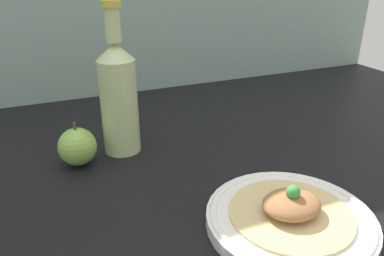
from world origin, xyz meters
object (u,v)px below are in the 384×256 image
at_px(plate, 290,219).
at_px(plated_food, 291,208).
at_px(apple, 77,147).
at_px(cider_bottle, 119,95).

relative_size(plate, plated_food, 1.37).
bearing_deg(apple, plate, -50.22).
relative_size(plated_food, apple, 2.07).
bearing_deg(apple, plated_food, -50.22).
height_order(plated_food, cider_bottle, cider_bottle).
relative_size(plated_food, cider_bottle, 0.61).
distance_m(plate, apple, 0.40).
distance_m(cider_bottle, apple, 0.12).
height_order(plate, plated_food, plated_food).
bearing_deg(plate, cider_bottle, 116.61).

